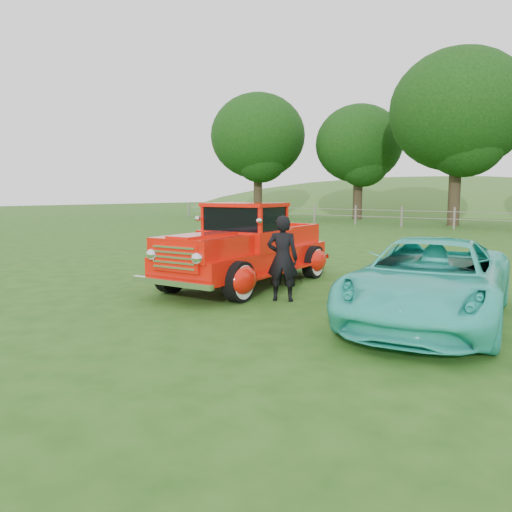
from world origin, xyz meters
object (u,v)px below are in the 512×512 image
Objects in this scene: teal_sedan at (430,280)px; tree_near_west at (458,111)px; tree_mid_west at (359,144)px; tree_far_west at (258,137)px; man at (282,258)px; red_pickup at (247,249)px.

tree_near_west is at bearing 95.79° from teal_sedan.
teal_sedan is (7.02, -23.50, -6.16)m from tree_near_west.
tree_mid_west is 0.81× the size of tree_near_west.
tree_far_west is at bearing 176.42° from tree_near_west.
tree_far_west is 0.95× the size of tree_near_west.
tree_far_west is at bearing 122.37° from teal_sedan.
tree_far_west reaches higher than teal_sedan.
tree_mid_west reaches higher than man.
tree_mid_west is 28.51m from red_pickup.
tree_far_west is at bearing -78.93° from man.
tree_far_west is 1.93× the size of red_pickup.
tree_far_west is 32.56m from man.
man is at bearing 174.50° from teal_sedan.
teal_sedan is 2.66m from man.
tree_far_west is 30.98m from red_pickup.
man reaches higher than teal_sedan.
tree_near_west is (16.00, -1.00, 0.31)m from tree_far_west.
tree_near_west reaches higher than teal_sedan.
tree_mid_west is at bearing -93.56° from man.
tree_far_west is 34.12m from teal_sedan.
tree_near_west reaches higher than tree_far_west.
tree_far_west is 16.03m from tree_near_west.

